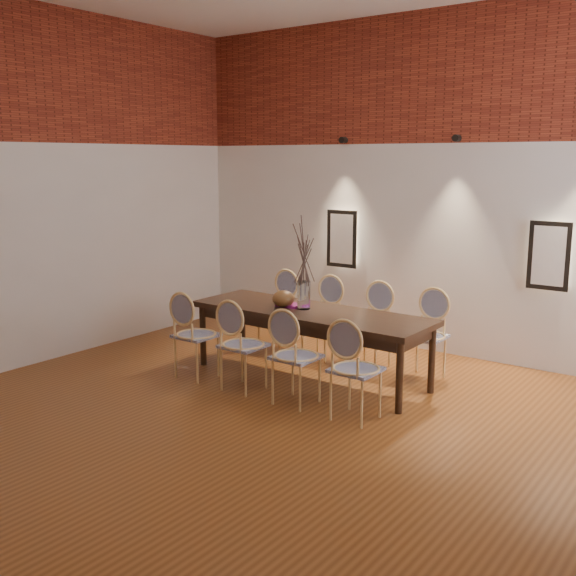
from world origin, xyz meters
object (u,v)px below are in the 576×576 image
Objects in this scene: chair_near_c at (296,356)px; vase at (304,295)px; chair_far_c at (370,327)px; book at (290,305)px; chair_near_a at (196,335)px; chair_near_d at (356,369)px; bowl at (283,299)px; chair_far_d at (425,336)px; chair_far_b at (321,319)px; chair_far_a at (277,311)px; chair_near_b at (243,345)px; dining_table at (310,344)px.

chair_near_c is 0.93m from vase.
chair_far_c is 0.97m from book.
chair_far_c is (0.01, 1.41, 0.00)m from chair_near_c.
chair_near_a is at bearing 180.00° from chair_near_c.
chair_near_c is 0.66m from chair_near_d.
chair_near_c is 1.00m from bowl.
bowl is at bearing 29.89° from chair_far_d.
vase is (0.24, -0.71, 0.43)m from chair_far_b.
book is at bearing 45.37° from chair_near_a.
chair_near_b is at bearing 115.14° from chair_far_a.
vase is 1.15× the size of book.
chair_near_a is at bearing 35.39° from chair_far_d.
chair_far_d is 1.48m from book.
chair_near_b is 1.41m from chair_far_b.
chair_near_c is 1.00× the size of chair_far_c.
chair_far_c is 3.62× the size of book.
chair_near_a is (-1.00, -0.70, 0.09)m from dining_table.
chair_far_b is (0.68, 1.41, 0.00)m from chair_near_a.
dining_table is at bearing 35.39° from chair_far_d.
chair_near_b is 1.00× the size of chair_near_d.
vase is (0.90, -0.71, 0.43)m from chair_far_a.
chair_near_b is 3.92× the size of bowl.
bowl is 0.11m from book.
chair_far_a reaches higher than bowl.
chair_far_a is at bearing 133.18° from chair_near_c.
chair_far_a is at bearing 0.00° from chair_far_d.
chair_far_a is 3.62× the size of book.
dining_table is at bearing 144.61° from chair_far_a.
chair_near_c is at bearing 64.86° from chair_far_d.
chair_far_d is (0.68, 1.41, 0.00)m from chair_near_c.
chair_near_c reaches higher than dining_table.
chair_far_a is 1.03m from book.
chair_far_a and chair_far_d have the same top height.
chair_far_b is 1.32m from chair_far_d.
chair_far_d is at bearing 35.39° from dining_table.
vase is (-0.43, -0.70, 0.43)m from chair_far_c.
chair_far_c reaches higher than dining_table.
chair_near_b is 3.62× the size of book.
chair_far_a is at bearing 115.14° from chair_near_b.
chair_near_d is at bearing 133.18° from chair_far_b.
chair_far_a is 3.92× the size of bowl.
chair_far_c is (1.34, 1.40, 0.00)m from chair_near_a.
chair_near_c is 1.00× the size of chair_far_d.
chair_near_b is 1.00× the size of chair_far_d.
chair_far_a reaches higher than dining_table.
vase reaches higher than chair_far_a.
vase is (0.25, 0.70, 0.43)m from chair_near_b.
chair_far_b reaches higher than bowl.
chair_near_d reaches higher than dining_table.
chair_near_a is 1.94m from chair_far_c.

